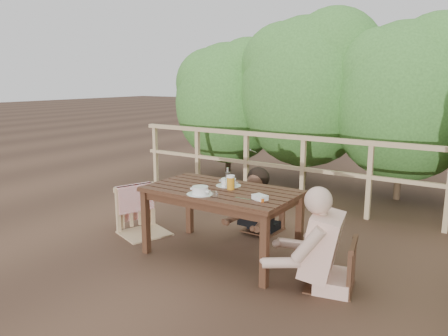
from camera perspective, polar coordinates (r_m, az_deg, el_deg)
The scene contains 16 objects.
ground at distance 4.50m, azimuth -0.36°, elevation -11.39°, with size 60.00×60.00×0.00m, color brown.
table at distance 4.38m, azimuth -0.36°, elevation -7.27°, with size 1.48×0.83×0.69m, color #3B2215.
chair_left at distance 5.02m, azimuth -10.60°, elevation -3.01°, with size 0.51×0.51×1.02m, color tan.
chair_far at distance 5.10m, azimuth 5.21°, elevation -3.80°, with size 0.41×0.41×0.82m, color #3B2215.
chair_right at distance 3.82m, azimuth 13.98°, elevation -9.37°, with size 0.41×0.41×0.83m, color #3B2215.
woman at distance 5.07m, azimuth 5.36°, elevation -1.71°, with size 0.48×0.59×1.19m, color black, non-canonical shape.
diner_right at distance 3.72m, azimuth 14.65°, elevation -4.98°, with size 0.58×0.72×1.45m, color beige, non-canonical shape.
railing at distance 6.04m, azimuth 10.28°, elevation -0.55°, with size 5.60×0.10×1.01m, color tan.
hedge_row at distance 6.91m, azimuth 17.90°, elevation 12.24°, with size 6.60×1.60×3.80m, color #396C2B, non-canonical shape.
soup_near at distance 4.09m, azimuth -3.14°, elevation -3.01°, with size 0.26×0.26×0.09m, color silver.
soup_far at distance 4.41m, azimuth 0.59°, elevation -1.94°, with size 0.26×0.26×0.09m, color silver.
bread_roll at distance 4.15m, azimuth -2.70°, elevation -2.94°, with size 0.11×0.09×0.07m, color #B37B37.
beer_glass at distance 4.25m, azimuth 0.88°, elevation -1.98°, with size 0.08×0.08×0.15m, color #C6832C.
bottle at distance 4.28m, azimuth 0.48°, elevation -1.40°, with size 0.05×0.05×0.22m, color white.
tumbler at distance 3.97m, azimuth -1.21°, elevation -3.58°, with size 0.06×0.06×0.07m, color silver.
butter_tub at distance 3.91m, azimuth 4.74°, elevation -3.96°, with size 0.14×0.10×0.06m, color white.
Camera 1 is at (2.32, -3.44, 1.76)m, focal length 34.85 mm.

